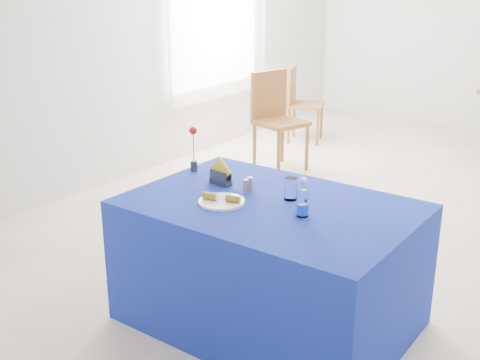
% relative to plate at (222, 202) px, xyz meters
% --- Properties ---
extents(floor, '(7.00, 7.00, 0.00)m').
position_rel_plate_xyz_m(floor, '(0.03, 2.25, -0.77)').
color(floor, beige).
rests_on(floor, ground).
extents(room_shell, '(7.00, 7.00, 7.00)m').
position_rel_plate_xyz_m(room_shell, '(0.03, 2.25, 0.98)').
color(room_shell, silver).
rests_on(room_shell, ground).
extents(window_pane, '(0.04, 1.50, 1.60)m').
position_rel_plate_xyz_m(window_pane, '(-2.44, 3.05, 0.78)').
color(window_pane, white).
rests_on(window_pane, room_shell).
extents(curtain, '(0.04, 1.75, 1.85)m').
position_rel_plate_xyz_m(curtain, '(-2.37, 3.05, 0.78)').
color(curtain, white).
rests_on(curtain, room_shell).
extents(plate, '(0.27, 0.27, 0.01)m').
position_rel_plate_xyz_m(plate, '(0.00, 0.00, 0.00)').
color(plate, white).
rests_on(plate, blue_table).
extents(drinking_glass, '(0.07, 0.07, 0.13)m').
position_rel_plate_xyz_m(drinking_glass, '(0.28, 0.27, 0.06)').
color(drinking_glass, white).
rests_on(drinking_glass, blue_table).
extents(salt_shaker, '(0.03, 0.03, 0.08)m').
position_rel_plate_xyz_m(salt_shaker, '(0.01, 0.26, 0.04)').
color(salt_shaker, gray).
rests_on(salt_shaker, blue_table).
extents(pepper_shaker, '(0.03, 0.03, 0.08)m').
position_rel_plate_xyz_m(pepper_shaker, '(0.02, 0.21, 0.04)').
color(pepper_shaker, slate).
rests_on(pepper_shaker, blue_table).
extents(blue_table, '(1.60, 1.10, 0.76)m').
position_rel_plate_xyz_m(blue_table, '(0.22, 0.16, -0.39)').
color(blue_table, '#101C93').
rests_on(blue_table, floor).
extents(water_bottle, '(0.07, 0.07, 0.21)m').
position_rel_plate_xyz_m(water_bottle, '(0.47, 0.10, 0.06)').
color(water_bottle, white).
rests_on(water_bottle, blue_table).
extents(napkin_holder, '(0.16, 0.08, 0.17)m').
position_rel_plate_xyz_m(napkin_holder, '(-0.20, 0.25, 0.04)').
color(napkin_holder, '#333338').
rests_on(napkin_holder, blue_table).
extents(rose_vase, '(0.05, 0.05, 0.30)m').
position_rel_plate_xyz_m(rose_vase, '(-0.51, 0.36, 0.14)').
color(rose_vase, '#242529').
rests_on(rose_vase, blue_table).
extents(chair_win_a, '(0.57, 0.57, 1.03)m').
position_rel_plate_xyz_m(chair_win_a, '(-1.41, 2.75, -0.17)').
color(chair_win_a, brown).
rests_on(chair_win_a, floor).
extents(chair_win_b, '(0.53, 0.53, 0.92)m').
position_rel_plate_xyz_m(chair_win_b, '(-1.77, 3.85, -0.24)').
color(chair_win_b, brown).
rests_on(chair_win_b, floor).
extents(banana_pieces, '(0.22, 0.10, 0.04)m').
position_rel_plate_xyz_m(banana_pieces, '(0.00, -0.00, 0.03)').
color(banana_pieces, gold).
rests_on(banana_pieces, plate).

